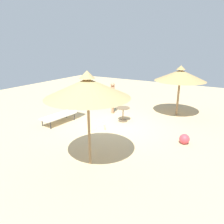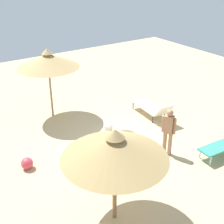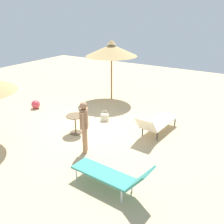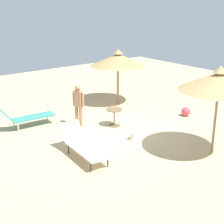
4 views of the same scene
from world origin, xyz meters
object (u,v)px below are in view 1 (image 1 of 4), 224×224
Objects in this scene: parasol_umbrella_back at (88,88)px; handbag at (101,126)px; parasol_umbrella_front at (180,75)px; person_standing_edge at (113,96)px; lounge_chair_near_left at (98,97)px; side_table_round at (123,112)px; beach_ball at (184,139)px; lounge_chair_far_right at (63,113)px.

parasol_umbrella_back reaches higher than handbag.
person_standing_edge is at bearing -65.48° from parasol_umbrella_front.
lounge_chair_near_left is 2.09m from person_standing_edge.
parasol_umbrella_back reaches higher than side_table_round.
parasol_umbrella_front is 3.89m from beach_ball.
lounge_chair_far_right is 1.02× the size of lounge_chair_near_left.
side_table_round is at bearing -166.53° from parasol_umbrella_back.
side_table_round is at bearing -107.13° from beach_ball.
person_standing_edge is 1.46m from side_table_round.
beach_ball is at bearing 95.68° from lounge_chair_far_right.
parasol_umbrella_back is 4.22× the size of side_table_round.
person_standing_edge is (-4.73, -2.02, -1.45)m from parasol_umbrella_back.
parasol_umbrella_back is at bearing -36.75° from beach_ball.
person_standing_edge is 3.73× the size of handbag.
beach_ball is (-0.55, 5.56, -0.23)m from lounge_chair_far_right.
lounge_chair_near_left is 4.25m from handbag.
handbag is (2.31, 0.81, -0.79)m from person_standing_edge.
lounge_chair_far_right reaches higher than handbag.
lounge_chair_near_left reaches higher than handbag.
parasol_umbrella_back reaches higher than beach_ball.
person_standing_edge is at bearing -156.87° from parasol_umbrella_back.
beach_ball is at bearing 98.51° from handbag.
lounge_chair_far_right is (-2.37, -3.38, -1.97)m from parasol_umbrella_back.
side_table_round is (0.85, 1.09, -0.48)m from person_standing_edge.
side_table_round is at bearing 52.19° from person_standing_edge.
parasol_umbrella_front is at bearing 130.29° from lounge_chair_far_right.
parasol_umbrella_front is 5.81× the size of handbag.
lounge_chair_near_left reaches higher than lounge_chair_far_right.
handbag is 1.16× the size of beach_ball.
lounge_chair_near_left reaches higher than side_table_round.
lounge_chair_near_left reaches higher than beach_ball.
parasol_umbrella_front is 1.20× the size of lounge_chair_near_left.
lounge_chair_far_right is 3.21× the size of side_table_round.
handbag is at bearing -153.42° from parasol_umbrella_back.
person_standing_edge is 2.43× the size of side_table_round.
handbag is (3.72, -2.27, -1.93)m from parasol_umbrella_front.
person_standing_edge is 2.57m from handbag.
beach_ball is (1.81, 4.20, -0.75)m from person_standing_edge.
parasol_umbrella_front reaches higher than person_standing_edge.
handbag is at bearing -31.40° from parasol_umbrella_front.
beach_ball is at bearing 19.26° from parasol_umbrella_front.
side_table_round is at bearing 169.24° from handbag.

